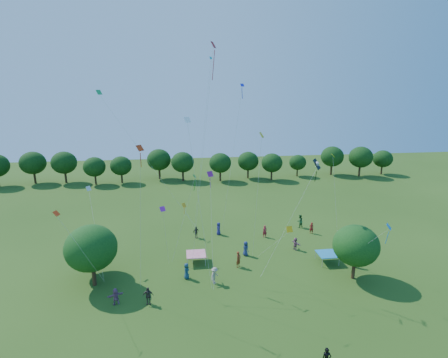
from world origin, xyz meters
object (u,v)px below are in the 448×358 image
(near_tree_north, at_px, (91,246))
(red_high_kite, at_px, (210,87))
(tent_red_stripe, at_px, (196,254))
(pirate_kite, at_px, (316,166))
(near_tree_east, at_px, (356,245))
(tent_blue, at_px, (327,254))
(near_tree_west, at_px, (91,248))

(near_tree_north, distance_m, red_high_kite, 20.90)
(tent_red_stripe, height_order, pirate_kite, pirate_kite)
(red_high_kite, bearing_deg, near_tree_east, -20.59)
(near_tree_north, distance_m, near_tree_east, 27.87)
(tent_red_stripe, xyz_separation_m, tent_blue, (15.02, -1.87, 0.00))
(near_tree_east, distance_m, tent_blue, 4.77)
(tent_blue, height_order, pirate_kite, pirate_kite)
(pirate_kite, bearing_deg, red_high_kite, 167.97)
(near_tree_west, height_order, pirate_kite, pirate_kite)
(pirate_kite, bearing_deg, near_tree_east, -40.87)
(near_tree_west, bearing_deg, near_tree_north, 105.61)
(tent_blue, bearing_deg, near_tree_east, -70.53)
(pirate_kite, height_order, red_high_kite, red_high_kite)
(tent_blue, bearing_deg, tent_red_stripe, 172.90)
(near_tree_west, relative_size, pirate_kite, 0.59)
(near_tree_west, xyz_separation_m, near_tree_east, (26.87, -2.06, -0.35))
(near_tree_east, relative_size, tent_blue, 2.68)
(near_tree_east, bearing_deg, tent_red_stripe, 161.21)
(near_tree_north, distance_m, pirate_kite, 25.32)
(tent_red_stripe, distance_m, tent_blue, 15.13)
(near_tree_east, bearing_deg, red_high_kite, 159.41)
(tent_red_stripe, bearing_deg, near_tree_east, -18.79)
(tent_red_stripe, xyz_separation_m, pirate_kite, (12.69, -2.41, 10.56))
(near_tree_east, bearing_deg, tent_blue, 109.47)
(near_tree_north, relative_size, tent_blue, 2.34)
(near_tree_east, height_order, tent_red_stripe, near_tree_east)
(near_tree_north, relative_size, near_tree_east, 0.87)
(tent_red_stripe, relative_size, red_high_kite, 0.10)
(near_tree_west, distance_m, pirate_kite, 24.43)
(near_tree_east, height_order, tent_blue, near_tree_east)
(near_tree_north, relative_size, tent_red_stripe, 2.34)
(red_high_kite, bearing_deg, tent_red_stripe, 177.33)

